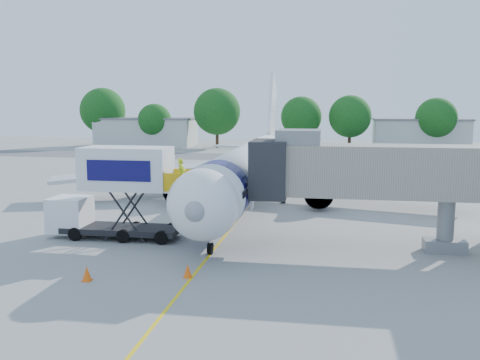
% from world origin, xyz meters
% --- Properties ---
extents(ground, '(160.00, 160.00, 0.00)m').
position_xyz_m(ground, '(0.00, 0.00, 0.00)').
color(ground, '#989896').
rests_on(ground, ground).
extents(guidance_line, '(0.15, 70.00, 0.01)m').
position_xyz_m(guidance_line, '(0.00, 0.00, 0.01)').
color(guidance_line, yellow).
rests_on(guidance_line, ground).
extents(taxiway_strip, '(120.00, 10.00, 0.01)m').
position_xyz_m(taxiway_strip, '(0.00, 42.00, 0.00)').
color(taxiway_strip, '#59595B').
rests_on(taxiway_strip, ground).
extents(aircraft, '(34.17, 37.73, 11.35)m').
position_xyz_m(aircraft, '(0.00, 4.12, 2.95)').
color(aircraft, white).
rests_on(aircraft, ground).
extents(jet_bridge, '(13.90, 3.20, 6.60)m').
position_xyz_m(jet_bridge, '(7.99, -7.00, 4.34)').
color(jet_bridge, '#A09888').
rests_on(jet_bridge, ground).
extents(catering_hiloader, '(8.50, 2.44, 5.50)m').
position_xyz_m(catering_hiloader, '(-6.27, -7.00, 2.76)').
color(catering_hiloader, black).
rests_on(catering_hiloader, ground).
extents(ground_tug, '(3.90, 2.74, 1.41)m').
position_xyz_m(ground_tug, '(-3.07, -19.43, 0.74)').
color(ground_tug, white).
rests_on(ground_tug, ground).
extents(safety_cone_a, '(0.41, 0.41, 0.65)m').
position_xyz_m(safety_cone_a, '(-0.19, -13.44, 0.31)').
color(safety_cone_a, '#FE5D0D').
rests_on(safety_cone_a, ground).
extents(safety_cone_b, '(0.44, 0.44, 0.70)m').
position_xyz_m(safety_cone_b, '(-4.61, -14.67, 0.34)').
color(safety_cone_b, '#FE5D0D').
rests_on(safety_cone_b, ground).
extents(outbuilding_left, '(18.40, 8.40, 5.30)m').
position_xyz_m(outbuilding_left, '(-28.00, 60.00, 2.66)').
color(outbuilding_left, beige).
rests_on(outbuilding_left, ground).
extents(outbuilding_right, '(16.40, 7.40, 5.30)m').
position_xyz_m(outbuilding_right, '(22.00, 62.00, 2.66)').
color(outbuilding_right, beige).
rests_on(outbuilding_right, ground).
extents(tree_a, '(8.53, 8.53, 10.87)m').
position_xyz_m(tree_a, '(-36.42, 59.65, 6.60)').
color(tree_a, '#382314').
rests_on(tree_a, ground).
extents(tree_b, '(6.20, 6.20, 7.91)m').
position_xyz_m(tree_b, '(-25.59, 57.79, 4.79)').
color(tree_b, '#382314').
rests_on(tree_b, ground).
extents(tree_c, '(8.39, 8.39, 10.70)m').
position_xyz_m(tree_c, '(-13.84, 57.71, 6.49)').
color(tree_c, '#382314').
rests_on(tree_c, ground).
extents(tree_d, '(7.21, 7.21, 9.19)m').
position_xyz_m(tree_d, '(1.11, 59.00, 5.58)').
color(tree_d, '#382314').
rests_on(tree_d, ground).
extents(tree_e, '(7.36, 7.36, 9.38)m').
position_xyz_m(tree_e, '(9.60, 58.72, 5.69)').
color(tree_e, '#382314').
rests_on(tree_e, ground).
extents(tree_f, '(7.02, 7.02, 8.95)m').
position_xyz_m(tree_f, '(24.17, 59.88, 5.43)').
color(tree_f, '#382314').
rests_on(tree_f, ground).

